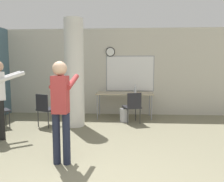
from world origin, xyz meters
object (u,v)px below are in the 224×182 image
Objects in this scene: chair_table_right at (133,105)px; person_watching_back at (0,93)px; bottle_on_table at (135,90)px; person_playing_front at (61,104)px; folding_table at (124,95)px; chair_near_pillar at (46,107)px.

person_watching_back is at bearing -152.90° from chair_table_right.
bottle_on_table is 0.67m from chair_table_right.
person_playing_front reaches higher than chair_table_right.
person_watching_back is at bearing -140.53° from folding_table.
chair_table_right is 0.51× the size of person_watching_back.
person_playing_front is (-1.22, -2.61, 0.47)m from chair_table_right.
chair_near_pillar is at bearing -156.55° from bottle_on_table.
folding_table is 0.77m from chair_table_right.
chair_near_pillar is at bearing 58.77° from person_watching_back.
person_watching_back is (-2.89, -1.48, 0.49)m from chair_table_right.
folding_table is at bearing 155.00° from bottle_on_table.
chair_near_pillar is at bearing -168.25° from chair_table_right.
person_playing_front is 2.02m from person_watching_back.
person_watching_back reaches higher than bottle_on_table.
chair_table_right is at bearing -71.50° from folding_table.
bottle_on_table is 2.61m from chair_near_pillar.
folding_table is 1.05× the size of person_playing_front.
person_watching_back reaches higher than chair_table_right.
chair_near_pillar is 0.51× the size of person_watching_back.
person_playing_front is at bearing -63.57° from chair_near_pillar.
person_watching_back is (-1.67, 1.13, 0.02)m from person_playing_front.
person_watching_back is (-2.98, -2.03, 0.12)m from bottle_on_table.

